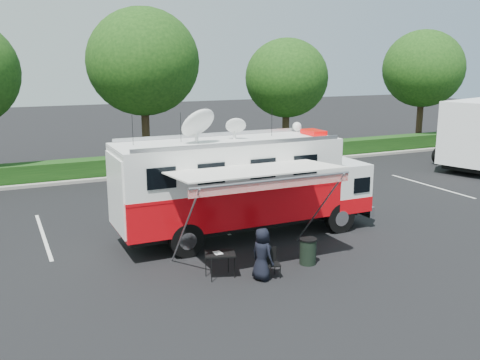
% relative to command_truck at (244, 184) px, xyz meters
% --- Properties ---
extents(ground_plane, '(120.00, 120.00, 0.00)m').
position_rel_command_truck_xyz_m(ground_plane, '(0.08, 0.00, -1.87)').
color(ground_plane, black).
rests_on(ground_plane, ground).
extents(back_border, '(60.00, 6.14, 8.87)m').
position_rel_command_truck_xyz_m(back_border, '(1.22, 12.90, 3.13)').
color(back_border, '#9E998E').
rests_on(back_border, ground_plane).
extents(stall_lines, '(24.12, 5.50, 0.01)m').
position_rel_command_truck_xyz_m(stall_lines, '(-0.42, 3.00, -1.87)').
color(stall_lines, silver).
rests_on(stall_lines, ground_plane).
extents(command_truck, '(9.11, 2.51, 4.38)m').
position_rel_command_truck_xyz_m(command_truck, '(0.00, 0.00, 0.00)').
color(command_truck, black).
rests_on(command_truck, ground_plane).
extents(awning, '(4.98, 2.58, 3.01)m').
position_rel_command_truck_xyz_m(awning, '(-0.82, -2.60, 0.94)').
color(awning, silver).
rests_on(awning, ground_plane).
extents(person, '(0.69, 0.85, 1.51)m').
position_rel_command_truck_xyz_m(person, '(-1.19, -3.69, -1.87)').
color(person, black).
rests_on(person, ground_plane).
extents(folding_table, '(1.00, 0.84, 0.73)m').
position_rel_command_truck_xyz_m(folding_table, '(-2.20, -3.05, -1.20)').
color(folding_table, black).
rests_on(folding_table, ground_plane).
extents(folding_chair, '(0.49, 0.51, 0.84)m').
position_rel_command_truck_xyz_m(folding_chair, '(-0.85, -3.60, -1.38)').
color(folding_chair, black).
rests_on(folding_chair, ground_plane).
extents(trash_bin, '(0.54, 0.54, 0.81)m').
position_rel_command_truck_xyz_m(trash_bin, '(0.61, -3.23, -1.47)').
color(trash_bin, black).
rests_on(trash_bin, ground_plane).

